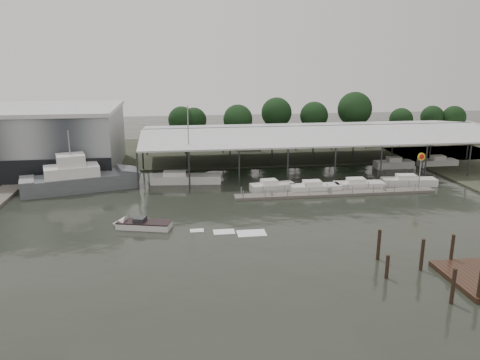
{
  "coord_description": "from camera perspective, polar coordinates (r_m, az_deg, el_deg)",
  "views": [
    {
      "loc": [
        -6.47,
        -48.99,
        18.62
      ],
      "look_at": [
        1.77,
        10.41,
        2.5
      ],
      "focal_mm": 35.0,
      "sensor_mm": 36.0,
      "label": 1
    }
  ],
  "objects": [
    {
      "name": "covered_boat_shed",
      "position": [
        81.45,
        9.0,
        6.04
      ],
      "size": [
        58.24,
        24.0,
        6.96
      ],
      "color": "white",
      "rests_on": "ground"
    },
    {
      "name": "land_strip_far",
      "position": [
        93.08,
        -3.76,
        3.54
      ],
      "size": [
        140.0,
        30.0,
        0.3
      ],
      "color": "#3E4232",
      "rests_on": "ground"
    },
    {
      "name": "moored_cruiser_3",
      "position": [
        73.04,
        19.83,
        -0.14
      ],
      "size": [
        8.09,
        3.08,
        1.7
      ],
      "rotation": [
        0.0,
        0.0,
        -0.11
      ],
      "color": "silver",
      "rests_on": "ground"
    },
    {
      "name": "shell_fuel_sign",
      "position": [
        69.39,
        21.17,
        1.79
      ],
      "size": [
        1.1,
        0.18,
        5.55
      ],
      "color": "gray",
      "rests_on": "ground"
    },
    {
      "name": "speedboat_underway",
      "position": [
        53.23,
        -12.16,
        -5.33
      ],
      "size": [
        17.3,
        6.34,
        2.0
      ],
      "rotation": [
        0.0,
        0.0,
        2.87
      ],
      "color": "silver",
      "rests_on": "ground"
    },
    {
      "name": "storage_warehouse",
      "position": [
        82.9,
        -22.92,
        4.6
      ],
      "size": [
        24.5,
        20.5,
        10.5
      ],
      "color": "#94999D",
      "rests_on": "ground"
    },
    {
      "name": "distant_commercial_buildings",
      "position": [
        115.53,
        26.87,
        5.08
      ],
      "size": [
        22.0,
        8.0,
        4.0
      ],
      "color": "#9E958B",
      "rests_on": "ground"
    },
    {
      "name": "mooring_pilings",
      "position": [
        43.77,
        21.88,
        -9.72
      ],
      "size": [
        7.46,
        8.78,
        3.58
      ],
      "color": "#35251A",
      "rests_on": "ground"
    },
    {
      "name": "moored_cruiser_0",
      "position": [
        66.08,
        3.92,
        -0.8
      ],
      "size": [
        6.46,
        2.99,
        1.7
      ],
      "rotation": [
        0.0,
        0.0,
        0.13
      ],
      "color": "silver",
      "rests_on": "ground"
    },
    {
      "name": "ground",
      "position": [
        52.81,
        -0.36,
        -5.6
      ],
      "size": [
        200.0,
        200.0,
        0.0
      ],
      "primitive_type": "plane",
      "color": "#242821",
      "rests_on": "ground"
    },
    {
      "name": "moored_cruiser_2",
      "position": [
        68.8,
        14.24,
        -0.6
      ],
      "size": [
        7.12,
        2.46,
        1.7
      ],
      "rotation": [
        0.0,
        0.0,
        -0.04
      ],
      "color": "silver",
      "rests_on": "ground"
    },
    {
      "name": "grey_trawler",
      "position": [
        70.05,
        -18.9,
        0.14
      ],
      "size": [
        16.72,
        8.78,
        8.84
      ],
      "rotation": [
        0.0,
        0.0,
        0.27
      ],
      "color": "#555A5E",
      "rests_on": "ground"
    },
    {
      "name": "moored_cruiser_1",
      "position": [
        66.2,
        9.12,
        -0.93
      ],
      "size": [
        7.01,
        2.22,
        1.7
      ],
      "rotation": [
        0.0,
        0.0,
        -0.0
      ],
      "color": "silver",
      "rests_on": "ground"
    },
    {
      "name": "floating_dock",
      "position": [
        65.42,
        11.6,
        -1.62
      ],
      "size": [
        28.0,
        2.0,
        1.4
      ],
      "color": "#605B55",
      "rests_on": "ground"
    },
    {
      "name": "horizon_tree_line",
      "position": [
        101.98,
        8.87,
        7.78
      ],
      "size": [
        65.47,
        11.21,
        10.98
      ],
      "color": "black",
      "rests_on": "ground"
    },
    {
      "name": "white_sailboat",
      "position": [
        70.51,
        -6.74,
        0.16
      ],
      "size": [
        10.58,
        3.48,
        11.7
      ],
      "rotation": [
        0.0,
        0.0,
        -0.09
      ],
      "color": "silver",
      "rests_on": "ground"
    }
  ]
}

